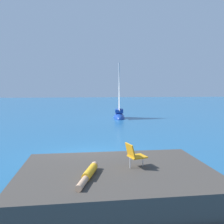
{
  "coord_description": "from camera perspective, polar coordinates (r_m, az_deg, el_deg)",
  "views": [
    {
      "loc": [
        -0.36,
        -10.87,
        3.3
      ],
      "look_at": [
        2.56,
        11.32,
        1.04
      ],
      "focal_mm": 36.79,
      "sensor_mm": 36.0,
      "label": 1
    }
  ],
  "objects": [
    {
      "name": "person_sunbather",
      "position": [
        6.83,
        -5.8,
        -14.99
      ],
      "size": [
        0.68,
        1.71,
        0.25
      ],
      "rotation": [
        0.0,
        0.0,
        4.41
      ],
      "color": "gold",
      "rests_on": "shore_ledge"
    },
    {
      "name": "beach_chair",
      "position": [
        7.53,
        5.54,
        -10.38
      ],
      "size": [
        0.7,
        0.62,
        0.8
      ],
      "rotation": [
        0.0,
        0.0,
        0.28
      ],
      "color": "orange",
      "rests_on": "shore_ledge"
    },
    {
      "name": "shore_ledge",
      "position": [
        7.64,
        1.14,
        -16.67
      ],
      "size": [
        6.13,
        4.13,
        0.77
      ],
      "primitive_type": "cube",
      "rotation": [
        0.0,
        0.0,
        -0.01
      ],
      "color": "#423D38",
      "rests_on": "ground"
    },
    {
      "name": "boulder_inland",
      "position": [
        9.93,
        -15.24,
        -13.83
      ],
      "size": [
        1.77,
        1.96,
        1.12
      ],
      "primitive_type": "cube",
      "rotation": [
        0.12,
        0.09,
        1.94
      ],
      "color": "#434035",
      "rests_on": "ground"
    },
    {
      "name": "sailboat_near",
      "position": [
        25.97,
        1.75,
        -0.71
      ],
      "size": [
        1.66,
        3.76,
        6.85
      ],
      "rotation": [
        0.0,
        0.0,
        1.45
      ],
      "color": "#193D99",
      "rests_on": "ground"
    },
    {
      "name": "boulder_seaward",
      "position": [
        9.92,
        8.99,
        -13.74
      ],
      "size": [
        1.48,
        1.6,
        0.91
      ],
      "primitive_type": "cube",
      "rotation": [
        -0.06,
        0.19,
        0.97
      ],
      "color": "#453435",
      "rests_on": "ground"
    },
    {
      "name": "ground_plane",
      "position": [
        11.37,
        -5.47,
        -11.13
      ],
      "size": [
        160.0,
        160.0,
        0.0
      ],
      "primitive_type": "plane",
      "color": "#236093"
    }
  ]
}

